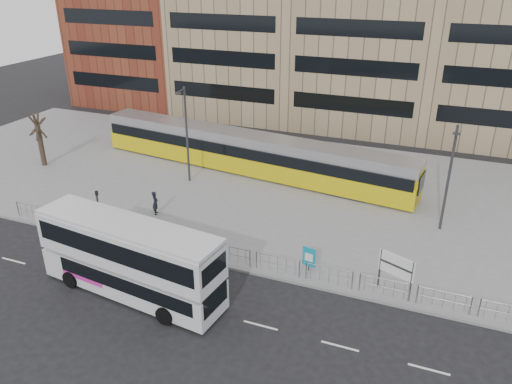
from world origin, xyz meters
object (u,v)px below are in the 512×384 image
at_px(double_decker_bus, 130,256).
at_px(lamp_post_west, 186,131).
at_px(tram, 248,153).
at_px(traffic_light_west, 98,207).
at_px(ad_panel, 309,257).
at_px(pedestrian, 155,203).
at_px(bare_tree, 34,111).
at_px(station_sign, 396,268).
at_px(lamp_post_east, 449,174).

distance_m(double_decker_bus, lamp_post_west, 15.14).
height_order(tram, traffic_light_west, tram).
bearing_deg(double_decker_bus, ad_panel, 39.70).
distance_m(pedestrian, lamp_post_west, 6.96).
height_order(pedestrian, bare_tree, bare_tree).
distance_m(pedestrian, bare_tree, 15.42).
bearing_deg(ad_panel, bare_tree, 176.75).
bearing_deg(ad_panel, tram, 137.80).
bearing_deg(station_sign, pedestrian, -168.35).
relative_size(station_sign, lamp_post_east, 0.33).
distance_m(tram, lamp_post_west, 5.83).
height_order(traffic_light_west, bare_tree, bare_tree).
relative_size(station_sign, lamp_post_west, 0.31).
bearing_deg(lamp_post_east, tram, 163.47).
distance_m(ad_panel, traffic_light_west, 13.89).
bearing_deg(lamp_post_west, traffic_light_west, -96.56).
height_order(double_decker_bus, pedestrian, double_decker_bus).
height_order(ad_panel, lamp_post_west, lamp_post_west).
bearing_deg(traffic_light_west, tram, 90.43).
xyz_separation_m(pedestrian, lamp_post_east, (18.84, 5.07, 3.11)).
distance_m(tram, lamp_post_east, 16.61).
bearing_deg(lamp_post_east, traffic_light_west, -156.81).
bearing_deg(ad_panel, double_decker_bus, -134.69).
xyz_separation_m(tram, bare_tree, (-17.27, -5.27, 3.21)).
height_order(lamp_post_west, lamp_post_east, lamp_post_west).
xyz_separation_m(double_decker_bus, pedestrian, (-3.72, 8.28, -1.29)).
relative_size(lamp_post_west, lamp_post_east, 1.07).
bearing_deg(double_decker_bus, traffic_light_west, 147.56).
height_order(station_sign, bare_tree, bare_tree).
height_order(lamp_post_east, bare_tree, lamp_post_east).
relative_size(tram, bare_tree, 4.22).
relative_size(double_decker_bus, lamp_post_east, 1.51).
xyz_separation_m(lamp_post_west, bare_tree, (-13.55, -1.58, 0.66)).
relative_size(ad_panel, lamp_post_west, 0.20).
bearing_deg(bare_tree, traffic_light_west, -33.60).
relative_size(double_decker_bus, lamp_post_west, 1.41).
bearing_deg(lamp_post_west, ad_panel, -35.29).
distance_m(station_sign, traffic_light_west, 18.68).
bearing_deg(station_sign, lamp_post_east, 99.85).
relative_size(pedestrian, lamp_post_east, 0.24).
bearing_deg(lamp_post_east, bare_tree, -178.98).
relative_size(double_decker_bus, traffic_light_west, 3.52).
relative_size(ad_panel, pedestrian, 0.87).
xyz_separation_m(double_decker_bus, lamp_post_west, (-4.37, 14.34, 2.07)).
height_order(lamp_post_west, bare_tree, lamp_post_west).
relative_size(ad_panel, lamp_post_east, 0.21).
bearing_deg(station_sign, double_decker_bus, -136.62).
relative_size(tram, lamp_post_west, 3.69).
height_order(pedestrian, traffic_light_west, traffic_light_west).
bearing_deg(station_sign, ad_panel, -162.35).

